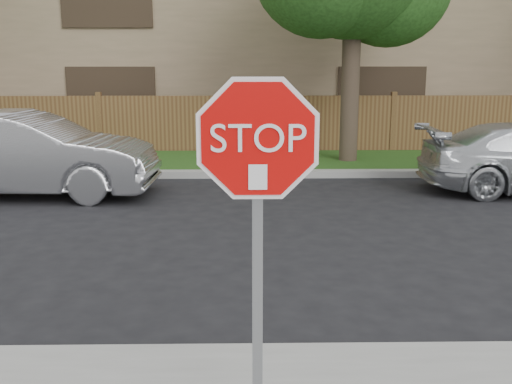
{
  "coord_description": "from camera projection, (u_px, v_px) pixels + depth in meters",
  "views": [
    {
      "loc": [
        -0.03,
        -4.95,
        2.61
      ],
      "look_at": [
        0.04,
        -0.9,
        1.7
      ],
      "focal_mm": 42.0,
      "sensor_mm": 36.0,
      "label": 1
    }
  ],
  "objects": [
    {
      "name": "ground",
      "position": [
        250.0,
        353.0,
        5.4
      ],
      "size": [
        90.0,
        90.0,
        0.0
      ],
      "primitive_type": "plane",
      "color": "black",
      "rests_on": "ground"
    },
    {
      "name": "stop_sign",
      "position": [
        258.0,
        192.0,
        3.56
      ],
      "size": [
        1.01,
        0.13,
        2.55
      ],
      "color": "gray",
      "rests_on": "sidewalk_near"
    },
    {
      "name": "apartment_building",
      "position": [
        246.0,
        31.0,
        21.21
      ],
      "size": [
        35.2,
        9.2,
        7.2
      ],
      "color": "#897555",
      "rests_on": "ground"
    },
    {
      "name": "grass_strip",
      "position": [
        247.0,
        162.0,
        14.95
      ],
      "size": [
        70.0,
        3.0,
        0.12
      ],
      "primitive_type": "cube",
      "color": "#1E4714",
      "rests_on": "ground"
    },
    {
      "name": "sedan_left",
      "position": [
        26.0,
        155.0,
        11.39
      ],
      "size": [
        4.95,
        1.9,
        1.61
      ],
      "primitive_type": "imported",
      "rotation": [
        0.0,
        0.0,
        1.53
      ],
      "color": "#A6A7AA",
      "rests_on": "ground"
    },
    {
      "name": "fence",
      "position": [
        247.0,
        125.0,
        16.35
      ],
      "size": [
        70.0,
        0.12,
        1.6
      ],
      "primitive_type": "cube",
      "color": "#55351E",
      "rests_on": "ground"
    },
    {
      "name": "far_curb",
      "position": [
        247.0,
        174.0,
        13.34
      ],
      "size": [
        70.0,
        0.3,
        0.15
      ],
      "primitive_type": "cube",
      "color": "gray",
      "rests_on": "ground"
    }
  ]
}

